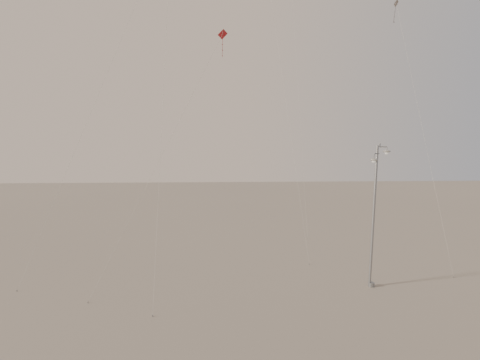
{
  "coord_description": "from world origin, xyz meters",
  "views": [
    {
      "loc": [
        -3.72,
        -23.24,
        9.74
      ],
      "look_at": [
        -2.06,
        5.0,
        7.23
      ],
      "focal_mm": 28.0,
      "sensor_mm": 36.0,
      "label": 1
    }
  ],
  "objects": [
    {
      "name": "kite_4",
      "position": [
        12.53,
        8.77,
        17.49
      ],
      "size": [
        1.89,
        7.9,
        22.88
      ],
      "rotation": [
        0.0,
        0.0,
        1.96
      ],
      "color": "#2A2523",
      "rests_on": "ground"
    },
    {
      "name": "kite_5",
      "position": [
        4.33,
        17.57,
        24.57
      ],
      "size": [
        2.02,
        3.18,
        31.41
      ],
      "rotation": [
        0.0,
        0.0,
        -1.59
      ],
      "color": "#9B3319",
      "rests_on": "ground"
    },
    {
      "name": "kite_3",
      "position": [
        -5.19,
        5.2,
        14.34
      ],
      "size": [
        9.01,
        7.08,
        18.84
      ],
      "rotation": [
        0.0,
        0.0,
        0.15
      ],
      "color": "maroon",
      "rests_on": "ground"
    },
    {
      "name": "ground",
      "position": [
        0.0,
        0.0,
        0.0
      ],
      "size": [
        160.0,
        160.0,
        0.0
      ],
      "primitive_type": "plane",
      "color": "gray",
      "rests_on": "ground"
    },
    {
      "name": "street_lamp",
      "position": [
        6.99,
        1.51,
        5.32
      ],
      "size": [
        1.52,
        0.82,
        9.98
      ],
      "color": "gray",
      "rests_on": "ground"
    }
  ]
}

